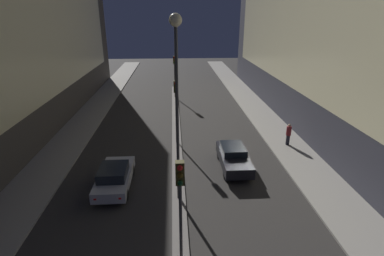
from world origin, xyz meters
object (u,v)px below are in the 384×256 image
at_px(traffic_light_far, 175,68).
at_px(street_lamp, 177,75).
at_px(traffic_light_near, 180,196).
at_px(car_left_lane, 115,177).
at_px(car_right_lane, 233,157).
at_px(traffic_light_mid, 176,98).
at_px(pedestrian_on_right_sidewalk, 289,134).

bearing_deg(traffic_light_far, street_lamp, -90.00).
relative_size(traffic_light_near, car_left_lane, 1.11).
height_order(street_lamp, car_right_lane, street_lamp).
bearing_deg(traffic_light_near, car_left_lane, 119.41).
distance_m(traffic_light_mid, car_left_lane, 8.10).
bearing_deg(traffic_light_mid, car_left_lane, -120.81).
bearing_deg(street_lamp, traffic_light_near, -90.00).
xyz_separation_m(street_lamp, pedestrian_on_right_sidewalk, (8.87, 6.89, -6.14)).
xyz_separation_m(car_right_lane, pedestrian_on_right_sidewalk, (5.02, 3.21, 0.28)).
distance_m(street_lamp, pedestrian_on_right_sidewalk, 12.80).
bearing_deg(car_right_lane, traffic_light_mid, 131.99).
bearing_deg(traffic_light_near, traffic_light_mid, 90.00).
height_order(traffic_light_mid, car_left_lane, traffic_light_mid).
xyz_separation_m(traffic_light_near, traffic_light_far, (0.00, 27.37, 0.00)).
bearing_deg(traffic_light_near, pedestrian_on_right_sidewalk, 54.01).
bearing_deg(traffic_light_far, car_left_lane, -100.60).
bearing_deg(car_left_lane, traffic_light_near, -60.59).
xyz_separation_m(traffic_light_near, car_left_lane, (-3.84, 6.82, -3.05)).
bearing_deg(car_right_lane, pedestrian_on_right_sidewalk, 32.60).
distance_m(traffic_light_far, pedestrian_on_right_sidewalk, 17.78).
height_order(traffic_light_mid, traffic_light_far, same).
bearing_deg(traffic_light_mid, pedestrian_on_right_sidewalk, -6.80).
distance_m(traffic_light_mid, car_right_lane, 6.51).
bearing_deg(traffic_light_mid, traffic_light_far, 90.00).
xyz_separation_m(traffic_light_near, street_lamp, (0.00, 5.32, 3.38)).
height_order(traffic_light_near, car_left_lane, traffic_light_near).
bearing_deg(traffic_light_near, traffic_light_far, 90.00).
relative_size(traffic_light_mid, pedestrian_on_right_sidewalk, 2.89).
bearing_deg(traffic_light_far, traffic_light_mid, -90.00).
height_order(traffic_light_near, pedestrian_on_right_sidewalk, traffic_light_near).
bearing_deg(street_lamp, traffic_light_far, 90.00).
xyz_separation_m(traffic_light_mid, pedestrian_on_right_sidewalk, (8.87, -1.06, -2.77)).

